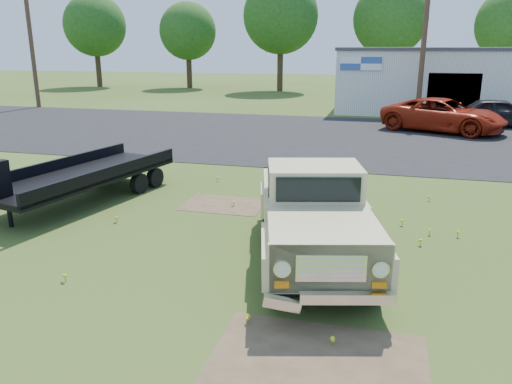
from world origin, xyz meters
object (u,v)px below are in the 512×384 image
at_px(dark_sedan, 500,113).
at_px(flatbed_trailer, 81,172).
at_px(vintage_pickup_truck, 313,213).
at_px(red_pickup, 443,115).

bearing_deg(dark_sedan, flatbed_trailer, 140.46).
bearing_deg(dark_sedan, vintage_pickup_truck, 159.24).
xyz_separation_m(flatbed_trailer, red_pickup, (10.99, 15.13, -0.02)).
bearing_deg(vintage_pickup_truck, dark_sedan, 55.94).
bearing_deg(red_pickup, flatbed_trailer, 166.85).
relative_size(vintage_pickup_truck, flatbed_trailer, 0.88).
height_order(flatbed_trailer, red_pickup, flatbed_trailer).
distance_m(red_pickup, dark_sedan, 4.02).
relative_size(red_pickup, dark_sedan, 1.35).
bearing_deg(flatbed_trailer, red_pickup, 66.33).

